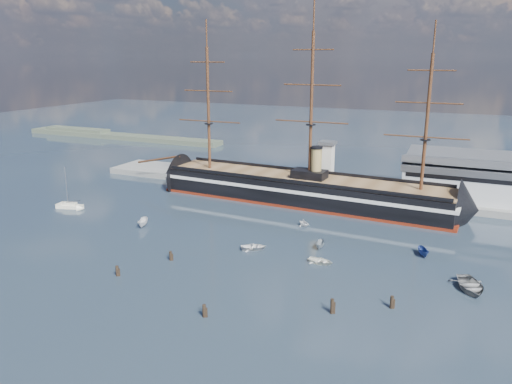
% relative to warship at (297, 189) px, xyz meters
% --- Properties ---
extents(ground, '(600.00, 600.00, 0.00)m').
position_rel_warship_xyz_m(ground, '(2.17, -20.00, -4.04)').
color(ground, '#263242').
rests_on(ground, ground).
extents(quay, '(180.00, 18.00, 2.00)m').
position_rel_warship_xyz_m(quay, '(12.17, 16.00, -4.04)').
color(quay, slate).
rests_on(quay, ground).
extents(quay_tower, '(5.00, 5.00, 15.00)m').
position_rel_warship_xyz_m(quay_tower, '(5.17, 13.00, 5.72)').
color(quay_tower, silver).
rests_on(quay_tower, ground).
extents(shoreline, '(120.00, 10.00, 4.00)m').
position_rel_warship_xyz_m(shoreline, '(-137.06, 75.00, -2.59)').
color(shoreline, '#3F4C38').
rests_on(shoreline, ground).
extents(warship, '(113.26, 20.60, 53.94)m').
position_rel_warship_xyz_m(warship, '(0.00, 0.00, 0.00)').
color(warship, black).
rests_on(warship, ground).
extents(sailboat, '(8.07, 4.32, 12.39)m').
position_rel_warship_xyz_m(sailboat, '(-58.33, -33.83, -3.25)').
color(sailboat, '#ECE8CB').
rests_on(sailboat, ground).
extents(motorboat_a, '(6.78, 4.57, 2.55)m').
position_rel_warship_xyz_m(motorboat_a, '(-28.79, -38.38, -4.04)').
color(motorboat_a, white).
rests_on(motorboat_a, ground).
extents(motorboat_b, '(3.09, 3.95, 1.72)m').
position_rel_warship_xyz_m(motorboat_b, '(4.15, -41.00, -4.04)').
color(motorboat_b, white).
rests_on(motorboat_b, ground).
extents(motorboat_c, '(5.47, 2.54, 2.11)m').
position_rel_warship_xyz_m(motorboat_c, '(17.89, -34.08, -4.04)').
color(motorboat_c, gray).
rests_on(motorboat_c, ground).
extents(motorboat_d, '(5.29, 6.20, 2.12)m').
position_rel_warship_xyz_m(motorboat_d, '(9.32, -20.81, -4.04)').
color(motorboat_d, white).
rests_on(motorboat_d, ground).
extents(motorboat_e, '(1.66, 3.53, 1.60)m').
position_rel_warship_xyz_m(motorboat_e, '(20.54, -42.40, -4.04)').
color(motorboat_e, white).
rests_on(motorboat_e, ground).
extents(motorboat_f, '(5.92, 4.11, 2.23)m').
position_rel_warship_xyz_m(motorboat_f, '(40.21, -29.03, -4.04)').
color(motorboat_f, navy).
rests_on(motorboat_f, ground).
extents(motorboat_g, '(6.10, 4.08, 2.65)m').
position_rel_warship_xyz_m(motorboat_g, '(50.26, -42.76, -4.04)').
color(motorboat_g, slate).
rests_on(motorboat_g, ground).
extents(piling_near_left, '(0.64, 0.64, 2.89)m').
position_rel_warship_xyz_m(piling_near_left, '(-15.10, -65.36, -4.04)').
color(piling_near_left, black).
rests_on(piling_near_left, ground).
extents(piling_near_mid, '(0.64, 0.64, 3.01)m').
position_rel_warship_xyz_m(piling_near_mid, '(9.22, -72.45, -4.04)').
color(piling_near_mid, black).
rests_on(piling_near_mid, ground).
extents(piling_near_right, '(0.64, 0.64, 3.45)m').
position_rel_warship_xyz_m(piling_near_right, '(28.75, -62.35, -4.04)').
color(piling_near_right, black).
rests_on(piling_near_right, ground).
extents(piling_far_right, '(0.64, 0.64, 3.03)m').
position_rel_warship_xyz_m(piling_far_right, '(37.84, -56.22, -4.04)').
color(piling_far_right, black).
rests_on(piling_far_right, ground).
extents(piling_extra, '(0.64, 0.64, 2.79)m').
position_rel_warship_xyz_m(piling_extra, '(-9.76, -54.15, -4.04)').
color(piling_extra, black).
rests_on(piling_extra, ground).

